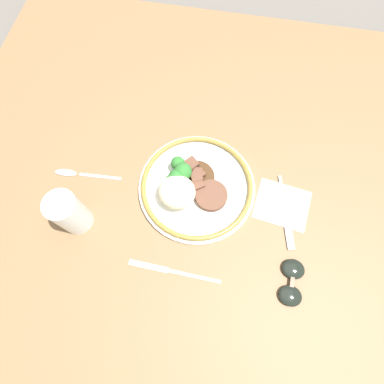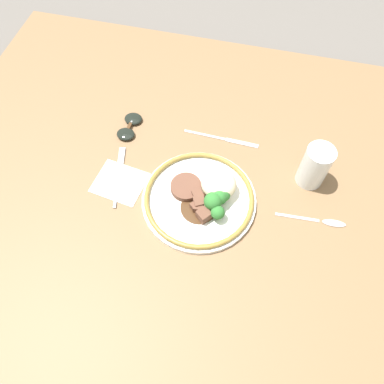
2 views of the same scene
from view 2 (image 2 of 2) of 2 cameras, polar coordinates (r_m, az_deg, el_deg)
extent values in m
plane|color=#5B5651|center=(0.96, -1.25, -2.69)|extent=(8.00, 8.00, 0.00)
cube|color=brown|center=(0.94, -1.27, -2.00)|extent=(1.38, 1.21, 0.05)
cube|color=silver|center=(0.96, -10.96, 1.43)|extent=(0.14, 0.12, 0.00)
cylinder|color=white|center=(0.91, 1.07, -1.24)|extent=(0.28, 0.28, 0.01)
torus|color=olive|center=(0.90, 1.08, -0.87)|extent=(0.27, 0.27, 0.01)
ellipsoid|color=beige|center=(0.89, 4.11, 1.22)|extent=(0.08, 0.08, 0.06)
cylinder|color=brown|center=(0.91, -0.68, 0.70)|extent=(0.08, 0.08, 0.02)
cylinder|color=#472D19|center=(0.89, 1.03, -2.40)|extent=(0.09, 0.09, 0.00)
cube|color=brown|center=(0.87, 1.79, -3.54)|extent=(0.04, 0.04, 0.03)
cube|color=brown|center=(0.89, 0.52, -2.20)|extent=(0.03, 0.03, 0.02)
cube|color=brown|center=(0.89, 1.12, -1.63)|extent=(0.04, 0.04, 0.03)
cube|color=brown|center=(0.88, 0.93, -2.36)|extent=(0.02, 0.02, 0.02)
cube|color=brown|center=(0.90, 0.89, -0.60)|extent=(0.03, 0.03, 0.02)
cylinder|color=#5B8E47|center=(0.90, 4.56, -0.98)|extent=(0.01, 0.01, 0.01)
sphere|color=#2D702D|center=(0.88, 4.66, -0.27)|extent=(0.04, 0.04, 0.04)
cylinder|color=#5B8E47|center=(0.89, 2.74, -2.52)|extent=(0.01, 0.01, 0.01)
sphere|color=#2D702D|center=(0.87, 2.79, -2.00)|extent=(0.03, 0.03, 0.03)
cylinder|color=#5B8E47|center=(0.89, 3.12, -2.19)|extent=(0.01, 0.01, 0.02)
sphere|color=#2D702D|center=(0.87, 3.20, -1.41)|extent=(0.04, 0.04, 0.04)
cylinder|color=#5B8E47|center=(0.88, 3.86, -3.72)|extent=(0.01, 0.01, 0.02)
sphere|color=#2D702D|center=(0.86, 3.94, -3.13)|extent=(0.03, 0.03, 0.03)
cylinder|color=#5B8E47|center=(0.90, 4.06, -1.47)|extent=(0.01, 0.01, 0.02)
sphere|color=#2D702D|center=(0.87, 4.15, -0.73)|extent=(0.04, 0.04, 0.04)
cylinder|color=yellow|center=(0.96, 18.05, 3.44)|extent=(0.06, 0.06, 0.10)
cylinder|color=white|center=(0.95, 18.21, 3.77)|extent=(0.07, 0.07, 0.12)
cube|color=#B7B7BC|center=(0.95, -11.35, 0.57)|extent=(0.03, 0.11, 0.00)
cube|color=#B7B7BC|center=(1.00, -10.74, 5.13)|extent=(0.03, 0.07, 0.00)
cube|color=#B7B7BC|center=(1.03, 2.11, 8.65)|extent=(0.12, 0.01, 0.00)
cube|color=#B7B7BC|center=(1.02, 7.63, 7.41)|extent=(0.09, 0.01, 0.00)
cube|color=#B7B7BC|center=(0.93, 15.72, -3.75)|extent=(0.10, 0.01, 0.00)
ellipsoid|color=#B7B7BC|center=(0.95, 20.83, -4.46)|extent=(0.06, 0.02, 0.01)
ellipsoid|color=black|center=(1.04, -10.08, 8.68)|extent=(0.05, 0.05, 0.02)
ellipsoid|color=black|center=(1.07, -8.94, 10.96)|extent=(0.05, 0.05, 0.02)
cube|color=#472D19|center=(1.05, -9.52, 9.91)|extent=(0.01, 0.02, 0.00)
camera|label=1|loc=(0.72, 5.31, 49.22)|focal=28.00mm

